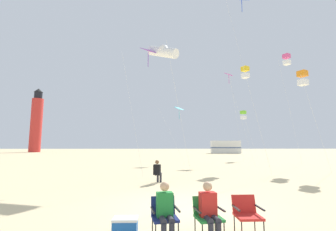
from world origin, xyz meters
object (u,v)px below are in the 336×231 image
(kite_diamond_violet, at_px, (147,55))
(rv_van_white, at_px, (225,147))
(camp_chair_red, at_px, (246,211))
(lighthouse_distant, at_px, (36,122))
(kite_box_lime, at_px, (243,115))
(camp_chair_green, at_px, (207,213))
(kite_diamond_magenta, at_px, (229,78))
(spectator_navy_chair, at_px, (165,209))
(kite_diamond_blue, at_px, (242,5))
(camp_chair_navy, at_px, (164,213))
(kite_diamond_cyan, at_px, (179,110))
(kite_box_orange, at_px, (303,78))
(spectator_green_chair, at_px, (209,209))
(kite_box_gold, at_px, (245,72))
(kite_box_rainbow, at_px, (287,60))
(kite_tube_white, at_px, (163,51))
(cooler_box, at_px, (125,228))
(kite_flyer_standing, at_px, (158,171))

(kite_diamond_violet, height_order, rv_van_white, kite_diamond_violet)
(camp_chair_red, xyz_separation_m, lighthouse_distant, (-35.21, 55.66, 7.34))
(lighthouse_distant, bearing_deg, kite_box_lime, -34.24)
(kite_diamond_violet, bearing_deg, rv_van_white, 67.51)
(camp_chair_green, relative_size, kite_diamond_magenta, 0.08)
(spectator_navy_chair, bearing_deg, kite_diamond_blue, 51.81)
(kite_diamond_blue, bearing_deg, spectator_navy_chair, -117.72)
(camp_chair_navy, xyz_separation_m, kite_diamond_cyan, (1.68, 20.40, 5.27))
(camp_chair_green, xyz_separation_m, kite_box_orange, (9.84, 12.04, 6.55))
(spectator_navy_chair, bearing_deg, camp_chair_red, -3.14)
(spectator_green_chair, height_order, kite_diamond_violet, kite_diamond_violet)
(camp_chair_green, distance_m, lighthouse_distant, 65.88)
(kite_diamond_blue, bearing_deg, rv_van_white, 77.40)
(kite_diamond_cyan, relative_size, kite_box_gold, 0.64)
(camp_chair_green, xyz_separation_m, kite_box_rainbow, (12.06, 18.07, 10.36))
(camp_chair_navy, height_order, kite_tube_white, kite_tube_white)
(kite_box_orange, bearing_deg, kite_box_rainbow, 69.83)
(kite_diamond_cyan, height_order, kite_diamond_magenta, kite_diamond_magenta)
(kite_box_gold, bearing_deg, spectator_green_chair, -112.72)
(camp_chair_green, xyz_separation_m, cooler_box, (-1.73, -0.05, -0.28))
(kite_tube_white, relative_size, rv_van_white, 1.40)
(rv_van_white, bearing_deg, kite_box_lime, -94.93)
(kite_diamond_violet, bearing_deg, lighthouse_distant, 125.45)
(spectator_navy_chair, bearing_deg, lighthouse_distant, 110.42)
(camp_chair_green, height_order, cooler_box, camp_chair_green)
(kite_tube_white, bearing_deg, spectator_navy_chair, -89.46)
(spectator_green_chair, distance_m, camp_chair_red, 0.89)
(spectator_navy_chair, distance_m, camp_chair_green, 0.91)
(camp_chair_green, bearing_deg, camp_chair_red, -4.51)
(cooler_box, relative_size, kite_diamond_violet, 0.06)
(kite_diamond_cyan, xyz_separation_m, kite_tube_white, (-1.75, -9.87, 2.74))
(kite_diamond_magenta, bearing_deg, camp_chair_red, -105.78)
(camp_chair_navy, xyz_separation_m, rv_van_white, (13.93, 46.99, 0.89))
(kite_diamond_blue, bearing_deg, kite_box_gold, 69.61)
(kite_box_orange, bearing_deg, kite_box_gold, 119.75)
(kite_tube_white, bearing_deg, kite_box_lime, 54.34)
(camp_chair_navy, height_order, cooler_box, camp_chair_navy)
(kite_diamond_violet, relative_size, lighthouse_distant, 0.52)
(camp_chair_green, height_order, kite_diamond_magenta, kite_diamond_magenta)
(camp_chair_green, relative_size, rv_van_white, 0.12)
(kite_diamond_blue, distance_m, kite_box_rainbow, 10.12)
(kite_box_rainbow, bearing_deg, kite_diamond_magenta, 134.51)
(kite_box_lime, bearing_deg, kite_tube_white, -125.66)
(kite_box_gold, bearing_deg, kite_box_rainbow, 14.34)
(kite_flyer_standing, xyz_separation_m, kite_diamond_blue, (6.21, 4.07, 11.83))
(camp_chair_red, height_order, kite_flyer_standing, kite_flyer_standing)
(kite_box_gold, relative_size, kite_box_rainbow, 0.84)
(kite_box_rainbow, distance_m, kite_box_lime, 9.32)
(camp_chair_red, distance_m, kite_box_orange, 16.31)
(spectator_navy_chair, height_order, lighthouse_distant, lighthouse_distant)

